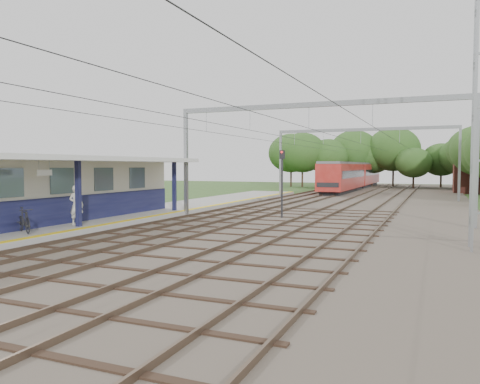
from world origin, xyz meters
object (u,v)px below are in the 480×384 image
Objects in this scene: bicycle at (24,220)px; signal_post at (282,176)px; train at (355,175)px; person at (76,205)px.

bicycle is 14.79m from signal_post.
train reaches higher than bicycle.
signal_post is at bearing -87.29° from train.
signal_post is at bearing -142.37° from person.
person is 0.06× the size of train.
bicycle is 0.44× the size of signal_post.
train is (5.86, 48.41, 0.71)m from person.
person is 48.77m from train.
signal_post reaches higher than person.
bicycle is at bearing -114.24° from signal_post.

